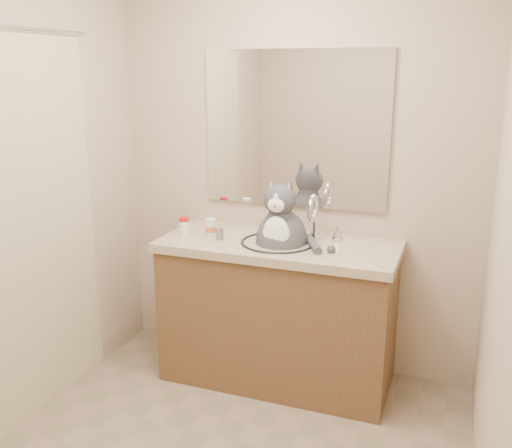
{
  "coord_description": "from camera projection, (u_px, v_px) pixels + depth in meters",
  "views": [
    {
      "loc": [
        0.95,
        -1.95,
        1.79
      ],
      "look_at": [
        -0.02,
        0.65,
        1.03
      ],
      "focal_mm": 40.0,
      "sensor_mm": 36.0,
      "label": 1
    }
  ],
  "objects": [
    {
      "name": "shower_curtain",
      "position": [
        15.0,
        233.0,
        2.73
      ],
      "size": [
        0.02,
        1.3,
        1.93
      ],
      "color": "beige",
      "rests_on": "ground"
    },
    {
      "name": "vanity",
      "position": [
        278.0,
        309.0,
        3.31
      ],
      "size": [
        1.34,
        0.59,
        1.12
      ],
      "color": "brown",
      "rests_on": "ground"
    },
    {
      "name": "pill_bottle_orange",
      "position": [
        211.0,
        228.0,
        3.3
      ],
      "size": [
        0.08,
        0.08,
        0.1
      ],
      "rotation": [
        0.0,
        0.0,
        0.36
      ],
      "color": "white",
      "rests_on": "vanity"
    },
    {
      "name": "cat",
      "position": [
        281.0,
        238.0,
        3.18
      ],
      "size": [
        0.42,
        0.33,
        0.58
      ],
      "rotation": [
        0.0,
        0.0,
        0.03
      ],
      "color": "#47474C",
      "rests_on": "vanity"
    },
    {
      "name": "room",
      "position": [
        203.0,
        224.0,
        2.24
      ],
      "size": [
        2.22,
        2.52,
        2.42
      ],
      "color": "gray",
      "rests_on": "ground"
    },
    {
      "name": "pill_bottle_redcap",
      "position": [
        184.0,
        225.0,
        3.35
      ],
      "size": [
        0.07,
        0.07,
        0.1
      ],
      "rotation": [
        0.0,
        0.0,
        0.41
      ],
      "color": "white",
      "rests_on": "vanity"
    },
    {
      "name": "mirror",
      "position": [
        295.0,
        130.0,
        3.29
      ],
      "size": [
        1.1,
        0.02,
        0.9
      ],
      "primitive_type": "cube",
      "color": "white",
      "rests_on": "room"
    },
    {
      "name": "grey_canister",
      "position": [
        220.0,
        234.0,
        3.23
      ],
      "size": [
        0.05,
        0.05,
        0.07
      ],
      "rotation": [
        0.0,
        0.0,
        -0.4
      ],
      "color": "gray",
      "rests_on": "vanity"
    }
  ]
}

